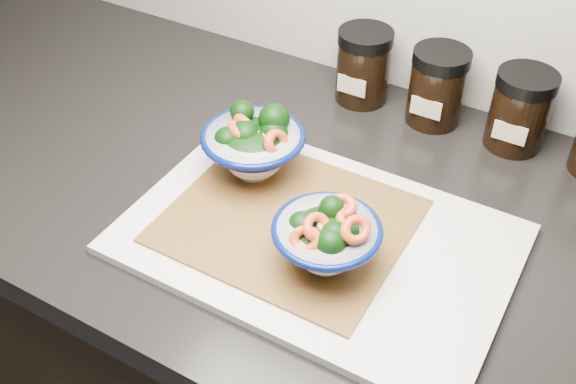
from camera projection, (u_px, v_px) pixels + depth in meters
The scene contains 8 objects.
countertop at pixel (405, 243), 0.83m from camera, with size 3.50×0.60×0.04m, color black.
cutting_board at pixel (317, 239), 0.80m from camera, with size 0.45×0.30×0.01m, color silver.
bamboo_mat at pixel (288, 221), 0.81m from camera, with size 0.28×0.24×0.00m, color olive.
bowl_left at pixel (254, 145), 0.85m from camera, with size 0.13×0.13×0.09m.
bowl_right at pixel (327, 239), 0.73m from camera, with size 0.12×0.12×0.09m.
spice_jar_a at pixel (363, 66), 1.00m from camera, with size 0.08×0.08×0.11m.
spice_jar_b at pixel (437, 87), 0.96m from camera, with size 0.08×0.08×0.11m.
spice_jar_c at pixel (520, 110), 0.92m from camera, with size 0.08×0.08×0.11m.
Camera 1 is at (0.17, 0.87, 1.48)m, focal length 42.00 mm.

